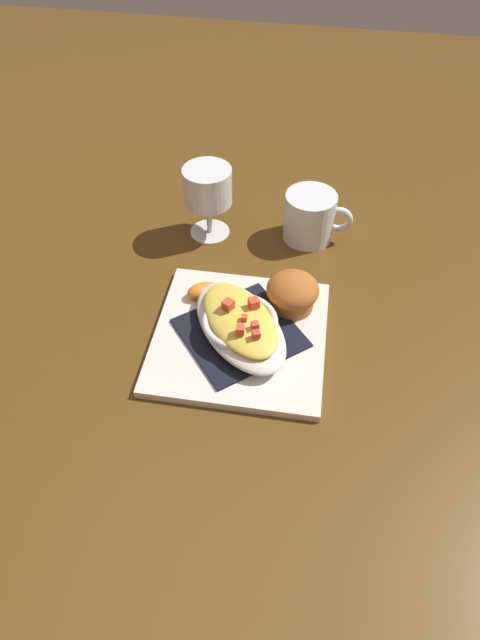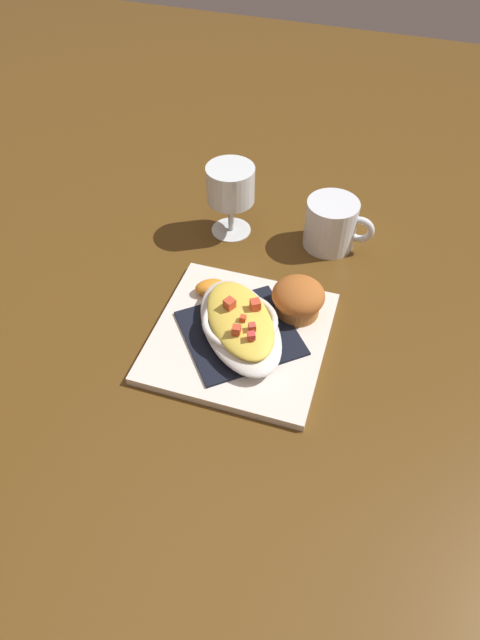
% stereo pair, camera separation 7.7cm
% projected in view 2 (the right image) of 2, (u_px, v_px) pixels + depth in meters
% --- Properties ---
extents(ground_plane, '(2.60, 2.60, 0.00)m').
position_uv_depth(ground_plane, '(240.00, 339.00, 0.80)').
color(ground_plane, '#583915').
extents(square_plate, '(0.26, 0.26, 0.01)m').
position_uv_depth(square_plate, '(240.00, 337.00, 0.80)').
color(square_plate, white).
rests_on(square_plate, ground_plane).
extents(folded_napkin, '(0.22, 0.22, 0.00)m').
position_uv_depth(folded_napkin, '(240.00, 333.00, 0.79)').
color(folded_napkin, black).
rests_on(folded_napkin, square_plate).
extents(gratin_dish, '(0.22, 0.20, 0.05)m').
position_uv_depth(gratin_dish, '(240.00, 323.00, 0.78)').
color(gratin_dish, silver).
rests_on(gratin_dish, folded_napkin).
extents(muffin, '(0.08, 0.08, 0.06)m').
position_uv_depth(muffin, '(298.00, 298.00, 0.80)').
color(muffin, '#A7632C').
rests_on(muffin, square_plate).
extents(orange_garnish, '(0.06, 0.07, 0.02)m').
position_uv_depth(orange_garnish, '(213.00, 288.00, 0.85)').
color(orange_garnish, '#471766').
rests_on(orange_garnish, square_plate).
extents(coffee_mug, '(0.09, 0.12, 0.09)m').
position_uv_depth(coffee_mug, '(331.00, 226.00, 0.93)').
color(coffee_mug, white).
rests_on(coffee_mug, ground_plane).
extents(stemmed_glass, '(0.08, 0.08, 0.13)m').
position_uv_depth(stemmed_glass, '(231.00, 188.00, 0.91)').
color(stemmed_glass, white).
rests_on(stemmed_glass, ground_plane).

